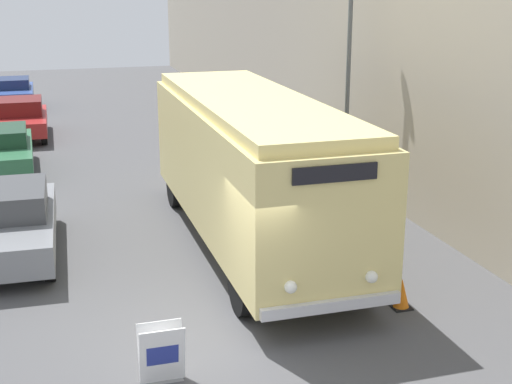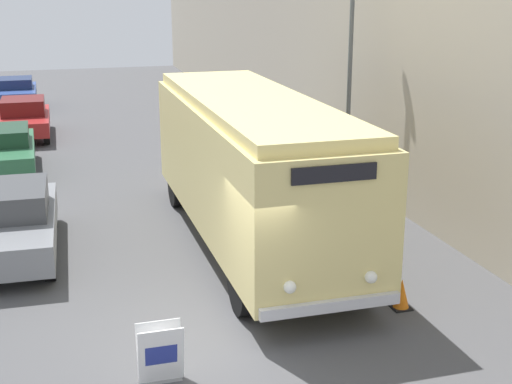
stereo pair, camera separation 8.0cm
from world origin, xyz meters
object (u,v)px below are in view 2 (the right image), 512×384
object	(u,v)px
sign_board	(160,354)
vintage_bus	(252,163)
traffic_cone	(401,294)
parked_car_near	(11,221)
parked_car_distant	(15,93)
streetlamp	(351,39)
parked_car_mid	(4,150)
parked_car_far	(24,118)

from	to	relation	value
sign_board	vintage_bus	bearing A→B (deg)	60.68
sign_board	traffic_cone	size ratio (longest dim) A/B	1.60
parked_car_near	traffic_cone	distance (m)	8.67
parked_car_near	parked_car_distant	xyz separation A→B (m)	(-0.49, 19.52, -0.01)
vintage_bus	sign_board	bearing A→B (deg)	-119.32
parked_car_near	parked_car_distant	distance (m)	19.53
streetlamp	parked_car_mid	bearing A→B (deg)	149.92
vintage_bus	parked_car_far	distance (m)	14.79
sign_board	parked_car_distant	world-z (taller)	parked_car_distant
parked_car_far	traffic_cone	bearing A→B (deg)	-67.59
sign_board	parked_car_distant	xyz separation A→B (m)	(-2.86, 25.71, 0.31)
parked_car_near	traffic_cone	bearing A→B (deg)	-33.02
sign_board	parked_car_distant	distance (m)	25.87
parked_car_near	traffic_cone	size ratio (longest dim) A/B	8.12
vintage_bus	streetlamp	world-z (taller)	streetlamp
vintage_bus	parked_car_far	xyz separation A→B (m)	(-5.29, 13.76, -1.19)
streetlamp	parked_car_near	size ratio (longest dim) A/B	1.44
parked_car_mid	parked_car_far	size ratio (longest dim) A/B	1.07
sign_board	traffic_cone	bearing A→B (deg)	14.75
sign_board	streetlamp	bearing A→B (deg)	51.25
traffic_cone	sign_board	bearing A→B (deg)	-165.25
streetlamp	parked_car_far	world-z (taller)	streetlamp
parked_car_mid	parked_car_near	bearing A→B (deg)	-87.28
parked_car_mid	parked_car_distant	bearing A→B (deg)	89.37
sign_board	traffic_cone	xyz separation A→B (m)	(4.74, 1.25, -0.17)
streetlamp	vintage_bus	bearing A→B (deg)	-141.18
traffic_cone	vintage_bus	bearing A→B (deg)	113.66
parked_car_near	parked_car_far	xyz separation A→B (m)	(0.04, 12.86, -0.01)
parked_car_near	parked_car_far	bearing A→B (deg)	91.60
parked_car_distant	traffic_cone	world-z (taller)	parked_car_distant
parked_car_far	parked_car_distant	xyz separation A→B (m)	(-0.54, 6.66, -0.01)
sign_board	streetlamp	xyz separation A→B (m)	(6.57, 8.19, 3.97)
parked_car_far	traffic_cone	distance (m)	19.16
vintage_bus	parked_car_near	size ratio (longest dim) A/B	2.04
parked_car_mid	streetlamp	bearing A→B (deg)	-30.88
sign_board	parked_car_mid	bearing A→B (deg)	101.69
parked_car_mid	traffic_cone	world-z (taller)	parked_car_mid
sign_board	parked_car_near	size ratio (longest dim) A/B	0.20
parked_car_mid	parked_car_distant	size ratio (longest dim) A/B	1.13
streetlamp	parked_car_mid	size ratio (longest dim) A/B	1.51
parked_car_far	traffic_cone	xyz separation A→B (m)	(7.06, -17.81, -0.48)
parked_car_distant	parked_car_mid	bearing A→B (deg)	-90.01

